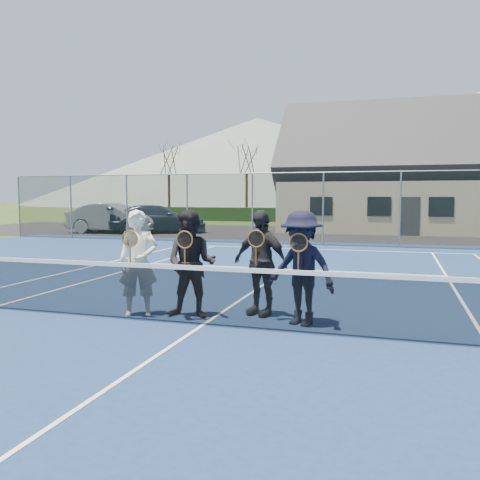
% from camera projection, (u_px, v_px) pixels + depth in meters
% --- Properties ---
extents(ground, '(220.00, 220.00, 0.00)m').
position_uv_depth(ground, '(340.00, 234.00, 27.00)').
color(ground, '#2A4117').
rests_on(ground, ground).
extents(court_surface, '(30.00, 30.00, 0.02)m').
position_uv_depth(court_surface, '(203.00, 326.00, 7.97)').
color(court_surface, navy).
rests_on(court_surface, ground).
extents(tarmac_carpark, '(40.00, 12.00, 0.01)m').
position_uv_depth(tarmac_carpark, '(267.00, 233.00, 28.18)').
color(tarmac_carpark, black).
rests_on(tarmac_carpark, ground).
extents(hedge_row, '(40.00, 1.20, 1.10)m').
position_uv_depth(hedge_row, '(357.00, 216.00, 38.38)').
color(hedge_row, black).
rests_on(hedge_row, ground).
extents(hill_west, '(110.00, 110.00, 18.00)m').
position_uv_depth(hill_west, '(257.00, 162.00, 104.96)').
color(hill_west, slate).
rests_on(hill_west, ground).
extents(car_a, '(4.72, 2.56, 1.52)m').
position_uv_depth(car_a, '(116.00, 218.00, 29.65)').
color(car_a, black).
rests_on(car_a, ground).
extents(car_b, '(5.12, 2.20, 1.64)m').
position_uv_depth(car_b, '(113.00, 218.00, 27.81)').
color(car_b, gray).
rests_on(car_b, ground).
extents(car_c, '(5.72, 4.17, 1.54)m').
position_uv_depth(car_c, '(158.00, 219.00, 27.96)').
color(car_c, '#182131').
rests_on(car_c, ground).
extents(court_markings, '(11.03, 23.83, 0.01)m').
position_uv_depth(court_markings, '(203.00, 325.00, 7.96)').
color(court_markings, white).
rests_on(court_markings, court_surface).
extents(tennis_net, '(11.68, 0.08, 1.10)m').
position_uv_depth(tennis_net, '(202.00, 293.00, 7.92)').
color(tennis_net, slate).
rests_on(tennis_net, ground).
extents(perimeter_fence, '(30.07, 0.07, 3.02)m').
position_uv_depth(perimeter_fence, '(323.00, 209.00, 20.68)').
color(perimeter_fence, slate).
rests_on(perimeter_fence, ground).
extents(clubhouse, '(15.60, 8.20, 7.70)m').
position_uv_depth(clubhouse, '(418.00, 162.00, 29.29)').
color(clubhouse, beige).
rests_on(clubhouse, ground).
extents(tree_a, '(3.20, 3.20, 7.77)m').
position_uv_depth(tree_a, '(169.00, 152.00, 43.58)').
color(tree_a, '#332112').
rests_on(tree_a, ground).
extents(tree_b, '(3.20, 3.20, 7.77)m').
position_uv_depth(tree_b, '(247.00, 150.00, 41.52)').
color(tree_b, '#3A2215').
rests_on(tree_b, ground).
extents(tree_c, '(3.20, 3.20, 7.77)m').
position_uv_depth(tree_c, '(386.00, 146.00, 38.29)').
color(tree_c, '#362313').
rests_on(tree_c, ground).
extents(player_a, '(0.78, 0.66, 1.80)m').
position_uv_depth(player_a, '(138.00, 263.00, 8.60)').
color(player_a, white).
rests_on(player_a, court_surface).
extents(player_b, '(0.93, 0.75, 1.80)m').
position_uv_depth(player_b, '(191.00, 264.00, 8.45)').
color(player_b, black).
rests_on(player_b, court_surface).
extents(player_c, '(1.14, 0.77, 1.80)m').
position_uv_depth(player_c, '(260.00, 263.00, 8.62)').
color(player_c, '#222327').
rests_on(player_c, court_surface).
extents(player_d, '(1.32, 1.03, 1.80)m').
position_uv_depth(player_d, '(301.00, 268.00, 7.95)').
color(player_d, black).
rests_on(player_d, court_surface).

